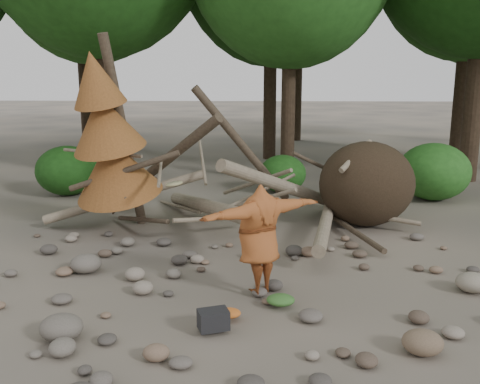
{
  "coord_description": "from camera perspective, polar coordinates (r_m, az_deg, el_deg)",
  "views": [
    {
      "loc": [
        0.13,
        -7.92,
        3.52
      ],
      "look_at": [
        -0.23,
        1.5,
        1.4
      ],
      "focal_mm": 40.0,
      "sensor_mm": 36.0,
      "label": 1
    }
  ],
  "objects": [
    {
      "name": "bush_right",
      "position": [
        15.93,
        19.98,
        2.06
      ],
      "size": [
        2.0,
        2.0,
        1.6
      ],
      "primitive_type": "ellipsoid",
      "color": "#2B6C21",
      "rests_on": "ground"
    },
    {
      "name": "boulder_front_right",
      "position": [
        7.44,
        18.9,
        -14.93
      ],
      "size": [
        0.53,
        0.47,
        0.32
      ],
      "primitive_type": "ellipsoid",
      "color": "brown",
      "rests_on": "ground"
    },
    {
      "name": "backpack",
      "position": [
        7.58,
        -2.85,
        -13.84
      ],
      "size": [
        0.48,
        0.4,
        0.27
      ],
      "primitive_type": "cube",
      "rotation": [
        0.0,
        0.0,
        0.35
      ],
      "color": "black",
      "rests_on": "ground"
    },
    {
      "name": "ground",
      "position": [
        8.67,
        1.18,
        -11.28
      ],
      "size": [
        120.0,
        120.0,
        0.0
      ],
      "primitive_type": "plane",
      "color": "#514C44",
      "rests_on": "ground"
    },
    {
      "name": "boulder_mid_right",
      "position": [
        9.63,
        23.57,
        -8.83
      ],
      "size": [
        0.54,
        0.49,
        0.33
      ],
      "primitive_type": "ellipsoid",
      "color": "gray",
      "rests_on": "ground"
    },
    {
      "name": "bush_mid",
      "position": [
        16.01,
        4.56,
        1.97
      ],
      "size": [
        1.4,
        1.4,
        1.12
      ],
      "primitive_type": "ellipsoid",
      "color": "#225C1A",
      "rests_on": "ground"
    },
    {
      "name": "cloth_orange",
      "position": [
        7.95,
        -1.15,
        -13.11
      ],
      "size": [
        0.34,
        0.28,
        0.12
      ],
      "primitive_type": "ellipsoid",
      "color": "#C05F21",
      "rests_on": "ground"
    },
    {
      "name": "boulder_mid_left",
      "position": [
        10.05,
        -16.12,
        -7.34
      ],
      "size": [
        0.56,
        0.5,
        0.34
      ],
      "primitive_type": "ellipsoid",
      "color": "#686158",
      "rests_on": "ground"
    },
    {
      "name": "frisbee_thrower",
      "position": [
        8.44,
        2.05,
        -5.0
      ],
      "size": [
        2.51,
        1.68,
        1.82
      ],
      "color": "#9A4D22",
      "rests_on": "ground"
    },
    {
      "name": "bush_left",
      "position": [
        16.38,
        -17.96,
        2.19
      ],
      "size": [
        1.8,
        1.8,
        1.44
      ],
      "primitive_type": "ellipsoid",
      "color": "#194813",
      "rests_on": "ground"
    },
    {
      "name": "cloth_green",
      "position": [
        8.34,
        4.35,
        -11.71
      ],
      "size": [
        0.43,
        0.36,
        0.16
      ],
      "primitive_type": "ellipsoid",
      "color": "#356729",
      "rests_on": "ground"
    },
    {
      "name": "dead_conifer",
      "position": [
        11.84,
        -13.79,
        5.47
      ],
      "size": [
        2.06,
        2.16,
        4.35
      ],
      "color": "#4C3F30",
      "rests_on": "ground"
    },
    {
      "name": "boulder_front_left",
      "position": [
        7.77,
        -18.52,
        -13.52
      ],
      "size": [
        0.58,
        0.53,
        0.35
      ],
      "primitive_type": "ellipsoid",
      "color": "#655E54",
      "rests_on": "ground"
    },
    {
      "name": "deadfall_pile",
      "position": [
        12.57,
        10.8,
        0.65
      ],
      "size": [
        8.55,
        5.24,
        3.3
      ],
      "color": "#332619",
      "rests_on": "ground"
    }
  ]
}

